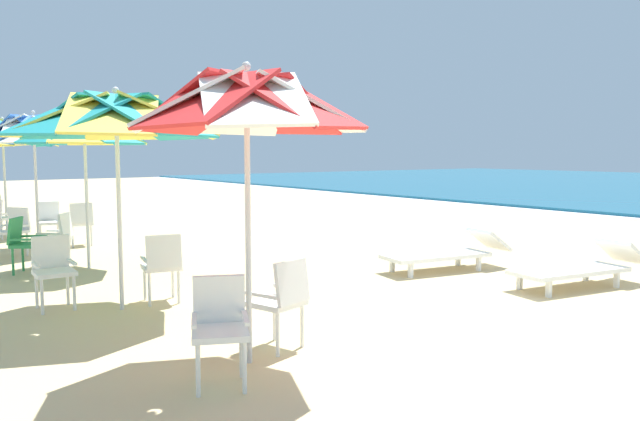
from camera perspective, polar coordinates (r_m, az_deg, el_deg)
The scene contains 17 objects.
ground_plane at distance 7.27m, azimuth 15.38°, elevation -9.62°, with size 80.00×80.00×0.00m, color #D3B784.
beach_umbrella_0 at distance 5.36m, azimuth -6.80°, elevation 9.54°, with size 2.09×2.09×2.63m.
plastic_chair_0 at distance 5.07m, azimuth -9.25°, elevation -10.25°, with size 0.61×0.59×0.87m.
plastic_chair_1 at distance 5.85m, azimuth -3.60°, elevation -8.07°, with size 0.57×0.55×0.87m.
beach_umbrella_1 at distance 7.55m, azimuth -18.32°, elevation 8.10°, with size 2.49×2.49×2.61m.
plastic_chair_2 at distance 8.02m, azimuth -23.45°, elevation -4.83°, with size 0.48×0.46×0.87m.
plastic_chair_3 at distance 7.85m, azimuth -14.40°, elevation -4.76°, with size 0.54×0.52×0.87m.
beach_umbrella_2 at distance 10.47m, azimuth -20.96°, elevation 6.81°, with size 2.05×2.05×2.53m.
plastic_chair_4 at distance 11.00m, azimuth -23.07°, elevation -2.14°, with size 0.62×0.63×0.87m.
plastic_chair_5 at distance 10.50m, azimuth -25.67°, elevation -2.58°, with size 0.62×0.63×0.87m.
beach_umbrella_3 at distance 12.90m, azimuth -24.95°, elevation 6.66°, with size 2.16×2.16×2.64m.
plastic_chair_6 at distance 13.65m, azimuth -23.80°, elevation -0.78°, with size 0.52×0.50×0.87m.
plastic_chair_7 at distance 13.11m, azimuth -21.27°, elevation -0.92°, with size 0.50×0.48×0.87m.
plastic_chair_8 at distance 12.32m, azimuth -26.45°, elevation -1.50°, with size 0.63×0.63×0.87m.
beach_umbrella_4 at distance 15.51m, azimuth -27.29°, elevation 6.27°, with size 2.43×2.43×2.64m.
sun_lounger_1 at distance 9.25m, azimuth 22.88°, elevation -4.84°, with size 0.99×2.22×0.62m.
sun_lounger_2 at distance 9.94m, azimuth 11.62°, elevation -3.83°, with size 1.01×2.22×0.62m.
Camera 1 is at (4.33, -5.53, 1.86)m, focal length 34.61 mm.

